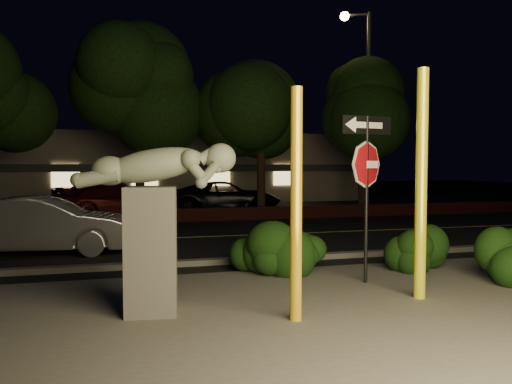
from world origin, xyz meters
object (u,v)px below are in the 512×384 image
yellow_pole_left (296,206)px  yellow_pole_right (421,185)px  sculpture (154,209)px  parked_car_red (110,196)px  parked_car_dark (226,197)px  signpost (367,165)px  parked_car_darkred (116,201)px  silver_sedan (44,225)px  streetlight (364,93)px

yellow_pole_left → yellow_pole_right: yellow_pole_right is taller
yellow_pole_left → yellow_pole_right: (2.28, 0.56, 0.23)m
sculpture → parked_car_red: 15.39m
parked_car_dark → signpost: bearing=-176.6°
sculpture → parked_car_darkred: sculpture is taller
signpost → silver_sedan: bearing=134.1°
parked_car_dark → streetlight: bearing=-100.8°
sculpture → yellow_pole_left: bearing=-18.5°
silver_sedan → parked_car_red: (1.36, 9.71, 0.12)m
parked_car_darkred → parked_car_dark: (4.90, 1.05, 0.04)m
silver_sedan → sculpture: bearing=-152.3°
sculpture → parked_car_darkred: bearing=99.9°
yellow_pole_right → parked_car_darkred: 15.37m
yellow_pole_right → parked_car_dark: 15.66m
yellow_pole_left → sculpture: size_ratio=1.30×
signpost → sculpture: bearing=-174.6°
yellow_pole_right → silver_sedan: (-6.34, 5.97, -1.13)m
signpost → silver_sedan: 7.82m
yellow_pole_right → parked_car_darkred: size_ratio=0.81×
yellow_pole_left → silver_sedan: 7.74m
yellow_pole_left → parked_car_red: yellow_pole_left is taller
parked_car_red → parked_car_darkred: 1.14m
signpost → parked_car_darkred: signpost is taller
signpost → parked_car_red: bearing=100.5°
silver_sedan → parked_car_dark: parked_car_dark is taller
sculpture → parked_car_dark: sculpture is taller
signpost → sculpture: (-3.78, -0.86, -0.63)m
yellow_pole_left → streetlight: bearing=59.6°
streetlight → parked_car_red: size_ratio=1.91×
streetlight → parked_car_dark: streetlight is taller
parked_car_dark → yellow_pole_right: bearing=-175.2°
parked_car_red → parked_car_dark: size_ratio=0.95×
silver_sedan → parked_car_dark: size_ratio=0.83×
streetlight → parked_car_darkred: size_ratio=2.02×
parked_car_dark → parked_car_darkred: bearing=107.4°
yellow_pole_right → silver_sedan: size_ratio=0.87×
sculpture → parked_car_darkred: 14.29m
sculpture → parked_car_red: sculpture is taller
streetlight → parked_car_dark: bearing=-172.4°
yellow_pole_right → sculpture: bearing=175.5°
yellow_pole_right → parked_car_red: size_ratio=0.76×
parked_car_dark → parked_car_red: bearing=94.7°
yellow_pole_right → silver_sedan: yellow_pole_right is taller
yellow_pole_right → signpost: 1.26m
yellow_pole_left → parked_car_darkred: bearing=99.2°
sculpture → parked_car_red: (-0.88, 15.35, -0.69)m
silver_sedan → parked_car_red: parked_car_red is taller
signpost → parked_car_darkred: size_ratio=0.66×
signpost → streetlight: bearing=55.6°
streetlight → parked_car_red: (-11.16, 1.80, -4.60)m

